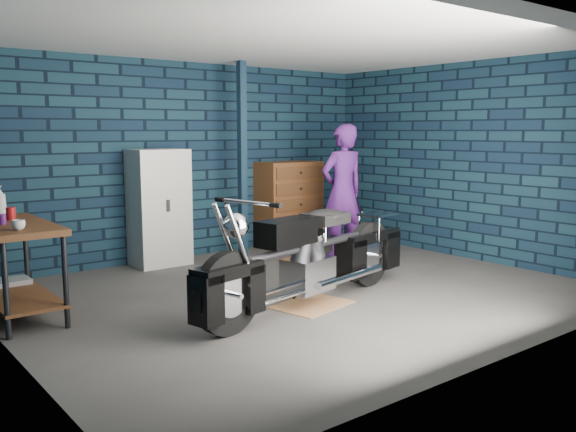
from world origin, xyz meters
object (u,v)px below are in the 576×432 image
storage_bin (8,292)px  locker (159,208)px  motorcycle (312,249)px  tool_chest (289,204)px  shop_stool (351,232)px  person (343,191)px  workbench (17,270)px

storage_bin → locker: locker is taller
motorcycle → tool_chest: size_ratio=2.04×
motorcycle → locker: bearing=85.8°
motorcycle → tool_chest: bearing=44.0°
locker → shop_stool: (2.63, -0.91, -0.47)m
person → storage_bin: size_ratio=4.40×
person → shop_stool: 0.75m
workbench → tool_chest: (4.28, 1.25, 0.19)m
shop_stool → locker: bearing=161.0°
motorcycle → shop_stool: 2.89m
person → tool_chest: (-0.09, 1.08, -0.28)m
storage_bin → locker: 2.30m
workbench → person: bearing=2.1°
person → workbench: bearing=9.5°
workbench → shop_stool: size_ratio=2.38×
motorcycle → tool_chest: tool_chest is taller
locker → person: bearing=-25.6°
workbench → tool_chest: tool_chest is taller
workbench → locker: locker is taller
storage_bin → tool_chest: (4.26, 0.75, 0.52)m
tool_chest → storage_bin: bearing=-170.0°
locker → shop_stool: size_ratio=2.60×
person → locker: person is taller
workbench → locker: 2.46m
motorcycle → locker: (-0.36, 2.68, 0.18)m
motorcycle → locker: size_ratio=1.73×
locker → shop_stool: locker is taller
locker → tool_chest: locker is taller
storage_bin → shop_stool: size_ratio=0.72×
workbench → shop_stool: workbench is taller
person → shop_stool: person is taller
motorcycle → locker: 2.71m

